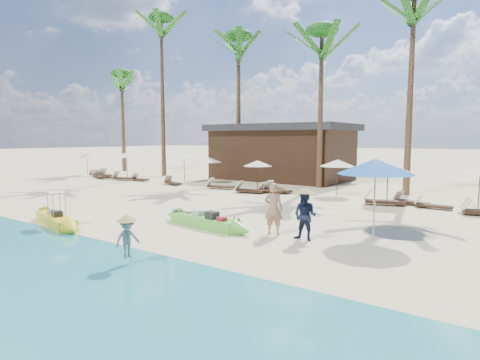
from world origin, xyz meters
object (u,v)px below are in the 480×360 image
Objects in this scene: yellow_canoe at (56,220)px; tourist at (274,209)px; green_canoe at (205,221)px; blue_umbrella at (376,167)px.

yellow_canoe is 2.74× the size of tourist.
green_canoe is 2.76m from tourist.
green_canoe is at bearing -1.24° from tourist.
yellow_canoe is 8.17m from tourist.
tourist is at bearing 39.86° from yellow_canoe.
green_canoe is at bearing -162.40° from blue_umbrella.
green_canoe is 6.24m from blue_umbrella.
blue_umbrella reaches higher than green_canoe.
tourist is at bearing 17.30° from green_canoe.
tourist is (2.63, 0.47, 0.67)m from green_canoe.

